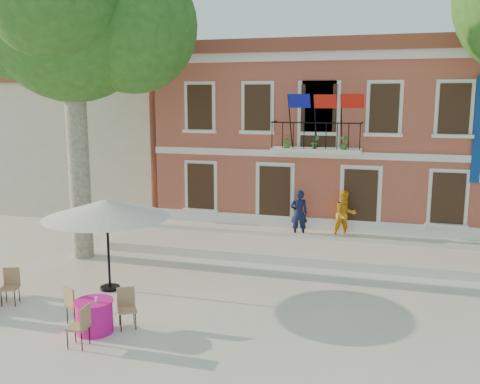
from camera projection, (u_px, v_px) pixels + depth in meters
name	position (u px, v px, depth m)	size (l,w,h in m)	color
ground	(215.00, 290.00, 15.16)	(90.00, 90.00, 0.00)	beige
main_building	(331.00, 134.00, 23.41)	(13.50, 9.59, 7.50)	#A9473D
neighbor_west	(109.00, 140.00, 27.59)	(9.40, 9.40, 6.40)	beige
terrace	(309.00, 248.00, 18.76)	(14.00, 3.40, 0.30)	silver
plane_tree_west	(71.00, 19.00, 16.94)	(5.40, 5.40, 10.61)	#A59E84
patio_umbrella	(106.00, 209.00, 14.80)	(3.50, 3.50, 2.60)	black
pedestrian_navy	(299.00, 213.00, 19.62)	(0.64, 0.42, 1.75)	#0F1532
pedestrian_orange	(345.00, 215.00, 19.32)	(0.87, 0.67, 1.78)	orange
cafe_table_1	(94.00, 315.00, 12.36)	(1.87, 1.68, 0.95)	#DC1474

